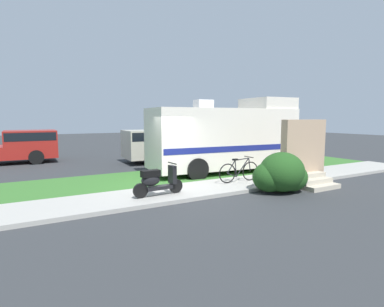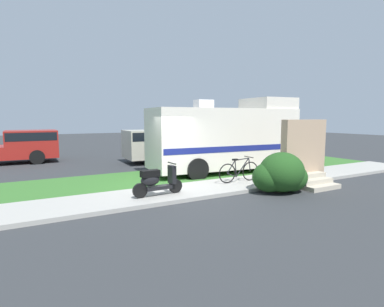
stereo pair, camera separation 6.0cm
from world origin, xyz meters
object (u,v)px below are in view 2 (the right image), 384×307
Objects in this scene: pickup_truck_near at (165,145)px; pickup_truck_far at (13,146)px; bottle_green at (276,176)px; motorhome_rv at (225,137)px; scooter at (156,181)px; bottle_spare at (261,176)px; bicycle at (239,171)px.

pickup_truck_far is (-7.41, 3.46, -0.01)m from pickup_truck_near.
bottle_green is (1.46, -7.14, -0.73)m from pickup_truck_near.
scooter is at bearing -148.49° from motorhome_rv.
bottle_spare is at bearing -87.19° from motorhome_rv.
pickup_truck_far reaches higher than bottle_green.
pickup_truck_far is at bearing 109.62° from scooter.
scooter is at bearing -116.27° from pickup_truck_near.
pickup_truck_near reaches higher than bicycle.
pickup_truck_far is (-3.82, 10.73, 0.37)m from scooter.
scooter reaches higher than bottle_green.
pickup_truck_far reaches higher than bottle_spare.
bottle_spare is (1.01, -6.75, -0.74)m from pickup_truck_near.
bicycle is 12.64m from pickup_truck_far.
bicycle is at bearing 170.67° from bottle_green.
bicycle is 7.67× the size of bottle_spare.
pickup_truck_far is 25.30× the size of bottle_spare.
pickup_truck_far reaches higher than bicycle.
pickup_truck_near is 0.98× the size of pickup_truck_far.
bottle_green is at bearing -78.42° from pickup_truck_near.
motorhome_rv is at bearing -43.81° from pickup_truck_far.
bicycle reaches higher than bottle_green.
pickup_truck_far is at bearing 129.52° from bottle_spare.
pickup_truck_far is 13.84m from bottle_green.
pickup_truck_far is (-7.26, 10.34, 0.43)m from bicycle.
bottle_green is 0.59m from bottle_spare.
pickup_truck_near is 7.32m from bottle_green.
motorhome_rv is 4.65m from pickup_truck_near.
scooter is 11.40m from pickup_truck_far.
bottle_spare is at bearing 6.03° from bicycle.
motorhome_rv reaches higher than bottle_green.
bottle_green is at bearing -77.98° from motorhome_rv.
scooter is 7.17× the size of bottle_spare.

